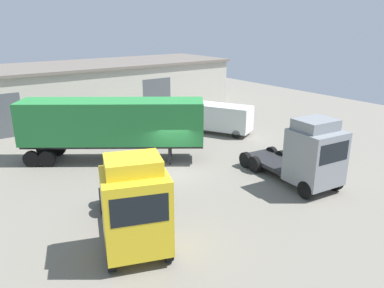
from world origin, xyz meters
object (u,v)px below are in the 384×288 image
at_px(container_trailer_green, 111,123).
at_px(tractor_unit_grey, 308,155).
at_px(delivery_van_white, 217,117).
at_px(tractor_unit_yellow, 135,207).

bearing_deg(container_trailer_green, tractor_unit_grey, -20.74).
bearing_deg(tractor_unit_grey, container_trailer_green, -139.79).
bearing_deg(delivery_van_white, tractor_unit_grey, 138.59).
bearing_deg(container_trailer_green, tractor_unit_yellow, -74.66).
relative_size(tractor_unit_yellow, tractor_unit_grey, 1.07).
height_order(container_trailer_green, delivery_van_white, container_trailer_green).
distance_m(container_trailer_green, delivery_van_white, 10.11).
bearing_deg(tractor_unit_yellow, tractor_unit_grey, 108.69).
xyz_separation_m(tractor_unit_yellow, tractor_unit_grey, (10.72, -0.21, -0.04)).
bearing_deg(tractor_unit_yellow, container_trailer_green, 179.89).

